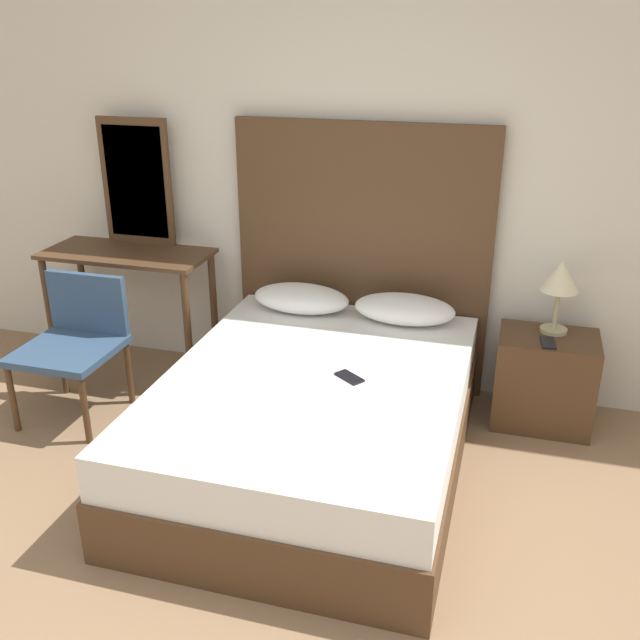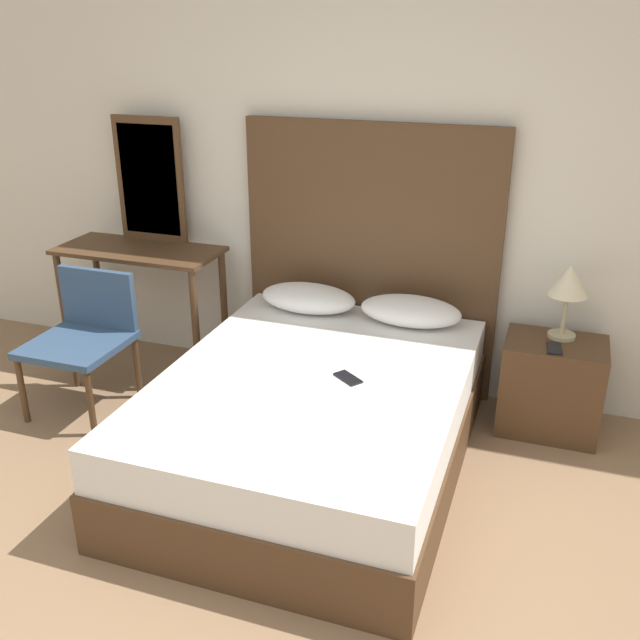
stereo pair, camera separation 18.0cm
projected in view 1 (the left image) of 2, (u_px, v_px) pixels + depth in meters
name	position (u px, v px, depth m)	size (l,w,h in m)	color
wall_back	(375.00, 163.00, 4.06)	(10.00, 0.06, 2.70)	silver
bed	(315.00, 421.00, 3.55)	(1.44, 1.93, 0.51)	#4C331E
headboard	(361.00, 259.00, 4.22)	(1.51, 0.05, 1.59)	#4C331E
pillow_left	(301.00, 298.00, 4.17)	(0.57, 0.30, 0.16)	white
pillow_right	(405.00, 309.00, 4.02)	(0.57, 0.30, 0.16)	white
phone_on_bed	(349.00, 377.00, 3.42)	(0.16, 0.15, 0.01)	black
nightstand	(544.00, 380.00, 3.94)	(0.53, 0.38, 0.53)	#4C331E
table_lamp	(560.00, 279.00, 3.78)	(0.21, 0.21, 0.41)	tan
phone_on_nightstand	(548.00, 343.00, 3.75)	(0.08, 0.16, 0.01)	black
vanity_desk	(129.00, 275.00, 4.40)	(1.02, 0.46, 0.80)	#4C331E
vanity_mirror	(137.00, 182.00, 4.37)	(0.46, 0.03, 0.77)	#4C331E
chair	(75.00, 337.00, 4.00)	(0.51, 0.51, 0.78)	#334C6B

